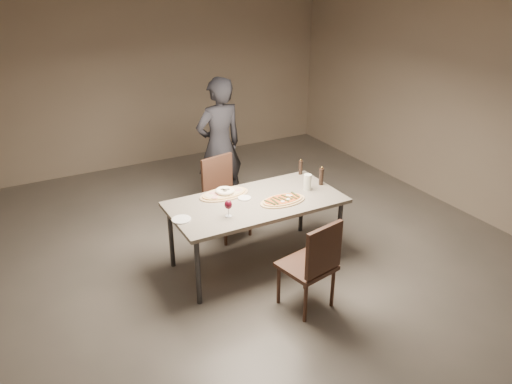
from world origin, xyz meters
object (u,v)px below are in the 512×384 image
dining_table (256,206)px  zucchini_pizza (283,200)px  diner (219,146)px  ham_pizza (224,194)px  chair_far (223,192)px  chair_near (314,262)px  bread_basket (225,192)px  carafe (307,182)px  pepper_mill_left (301,167)px

dining_table → zucchini_pizza: 0.29m
zucchini_pizza → diner: (-0.01, 1.54, 0.11)m
ham_pizza → diner: 1.21m
chair_far → diner: size_ratio=0.54×
ham_pizza → chair_near: size_ratio=0.59×
bread_basket → zucchini_pizza: bearing=-42.2°
zucchini_pizza → carafe: (0.39, 0.13, 0.07)m
pepper_mill_left → chair_far: size_ratio=0.20×
ham_pizza → diner: diner is taller
dining_table → pepper_mill_left: 0.89m
zucchini_pizza → ham_pizza: zucchini_pizza is taller
zucchini_pizza → chair_near: (-0.15, -0.80, -0.25)m
diner → bread_basket: bearing=61.8°
pepper_mill_left → chair_far: bearing=152.6°
chair_near → chair_far: size_ratio=0.99×
zucchini_pizza → chair_far: chair_far is taller
carafe → chair_far: 1.08m
bread_basket → pepper_mill_left: bearing=6.3°
dining_table → chair_near: size_ratio=1.94×
zucchini_pizza → chair_far: size_ratio=0.54×
zucchini_pizza → diner: 1.54m
dining_table → carafe: carafe is taller
ham_pizza → carafe: size_ratio=3.09×
bread_basket → dining_table: bearing=-49.6°
dining_table → zucchini_pizza: zucchini_pizza is taller
zucchini_pizza → bread_basket: (-0.46, 0.42, 0.03)m
dining_table → chair_far: 0.81m
bread_basket → diner: (0.45, 1.12, 0.09)m
carafe → diner: bearing=105.6°
ham_pizza → bread_basket: (0.00, -0.01, 0.03)m
bread_basket → carafe: size_ratio=1.13×
ham_pizza → carafe: bearing=-18.3°
ham_pizza → pepper_mill_left: bearing=6.7°
ham_pizza → zucchini_pizza: bearing=-41.7°
dining_table → pepper_mill_left: pepper_mill_left is taller
chair_far → bread_basket: bearing=55.9°
pepper_mill_left → chair_near: size_ratio=0.20×
ham_pizza → bread_basket: bearing=-70.6°
chair_far → chair_near: bearing=81.2°
dining_table → chair_far: bearing=90.6°
carafe → diner: size_ratio=0.10×
dining_table → ham_pizza: (-0.23, 0.28, 0.07)m
dining_table → ham_pizza: size_ratio=3.29×
zucchini_pizza → pepper_mill_left: bearing=35.9°
zucchini_pizza → carafe: bearing=11.0°
diner → carafe: bearing=99.4°
bread_basket → chair_near: chair_near is taller
zucchini_pizza → pepper_mill_left: (0.56, 0.53, 0.07)m
chair_near → zucchini_pizza: bearing=68.1°
dining_table → carafe: size_ratio=10.18×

